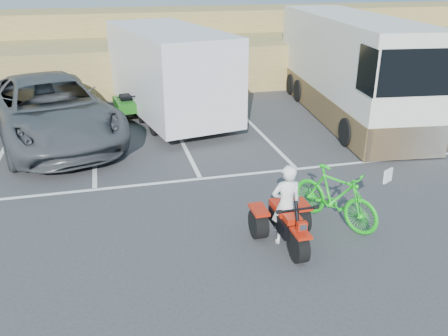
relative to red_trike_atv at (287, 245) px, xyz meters
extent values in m
plane|color=#363638|center=(-1.03, 1.18, 0.00)|extent=(100.00, 100.00, 0.00)
cube|color=white|center=(-3.73, 6.18, 0.00)|extent=(0.12, 5.00, 0.01)
cube|color=white|center=(-1.03, 6.18, 0.00)|extent=(0.12, 5.00, 0.01)
cube|color=white|center=(1.67, 6.18, 0.00)|extent=(0.12, 5.00, 0.01)
cube|color=white|center=(4.37, 6.18, 0.00)|extent=(0.12, 5.00, 0.01)
cube|color=white|center=(7.07, 6.18, 0.00)|extent=(0.12, 5.00, 0.01)
cube|color=white|center=(-1.03, 3.58, 0.00)|extent=(28.00, 0.12, 0.01)
cube|color=olive|center=(-1.03, 15.18, 1.00)|extent=(40.00, 6.00, 2.00)
cube|color=olive|center=(-1.03, 18.68, 2.00)|extent=(40.00, 4.00, 2.20)
imported|color=white|center=(0.00, 0.15, 0.83)|extent=(0.61, 0.41, 1.67)
imported|color=#14BF19|center=(1.29, 0.61, 0.63)|extent=(1.54, 2.13, 1.26)
imported|color=#43464A|center=(-4.98, 7.75, 1.00)|extent=(5.21, 7.84, 2.00)
cube|color=silver|center=(-0.97, 9.35, 1.77)|extent=(4.03, 7.24, 2.85)
cylinder|color=black|center=(-0.97, 9.35, 0.40)|extent=(2.62, 1.28, 0.80)
cube|color=silver|center=(5.45, 8.22, 1.81)|extent=(3.56, 10.00, 3.52)
cube|color=brown|center=(5.45, 8.22, 0.54)|extent=(3.60, 10.00, 0.98)
cube|color=black|center=(4.89, 3.34, 2.54)|extent=(2.24, 0.28, 1.27)
camera|label=1|loc=(-3.20, -7.57, 5.12)|focal=38.00mm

